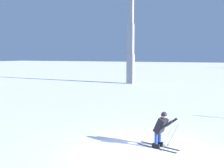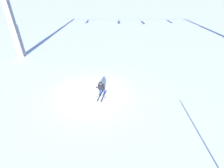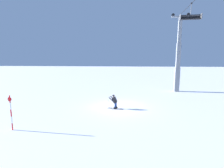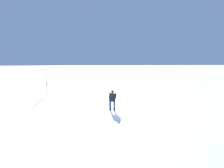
{
  "view_description": "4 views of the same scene",
  "coord_description": "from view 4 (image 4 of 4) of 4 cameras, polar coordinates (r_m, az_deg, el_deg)",
  "views": [
    {
      "loc": [
        -8.13,
        -2.33,
        3.43
      ],
      "look_at": [
        1.1,
        1.79,
        2.28
      ],
      "focal_mm": 39.68,
      "sensor_mm": 36.0,
      "label": 1
    },
    {
      "loc": [
        1.58,
        -10.23,
        7.12
      ],
      "look_at": [
        1.54,
        -0.41,
        1.15
      ],
      "focal_mm": 25.24,
      "sensor_mm": 36.0,
      "label": 2
    },
    {
      "loc": [
        15.51,
        1.43,
        4.58
      ],
      "look_at": [
        0.86,
        -0.59,
        2.45
      ],
      "focal_mm": 25.08,
      "sensor_mm": 36.0,
      "label": 3
    },
    {
      "loc": [
        2.59,
        13.18,
        3.49
      ],
      "look_at": [
        1.03,
        1.37,
        2.05
      ],
      "focal_mm": 31.26,
      "sensor_mm": 36.0,
      "label": 4
    }
  ],
  "objects": [
    {
      "name": "skier_carving_main",
      "position": [
        13.92,
        0.11,
        -4.36
      ],
      "size": [
        0.84,
        1.65,
        1.49
      ],
      "color": "black",
      "rests_on": "ground_plane"
    },
    {
      "name": "trail_marker_pole",
      "position": [
        20.28,
        -18.63,
        0.24
      ],
      "size": [
        0.07,
        0.28,
        2.38
      ],
      "color": "red",
      "rests_on": "ground_plane"
    },
    {
      "name": "ground_plane",
      "position": [
        13.88,
        3.53,
        -7.71
      ],
      "size": [
        260.0,
        260.0,
        0.0
      ],
      "primitive_type": "plane",
      "color": "white"
    }
  ]
}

